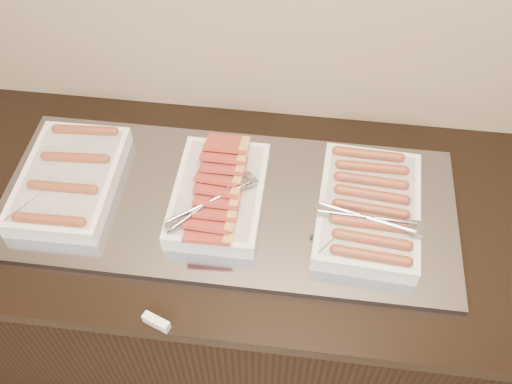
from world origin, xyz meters
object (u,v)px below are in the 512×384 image
Objects in this scene: dish_right at (369,208)px; dish_left at (70,179)px; counter at (230,287)px; dish_center at (218,193)px; warming_tray at (228,203)px.

dish_left is at bearing -177.09° from dish_right.
dish_left is at bearing -180.00° from counter.
dish_center is at bearing -160.50° from counter.
dish_center is 0.39m from dish_right.
dish_left is 1.02× the size of dish_center.
counter is at bearing 180.00° from warming_tray.
dish_left is 0.79m from dish_right.
dish_left is 0.94× the size of dish_right.
dish_left reaches higher than warming_tray.
warming_tray is 3.29× the size of dish_center.
dish_center is at bearing -176.75° from dish_right.
dish_left reaches higher than counter.
dish_right reaches higher than dish_left.
dish_left is at bearing -180.00° from warming_tray.
dish_center is 0.92× the size of dish_right.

